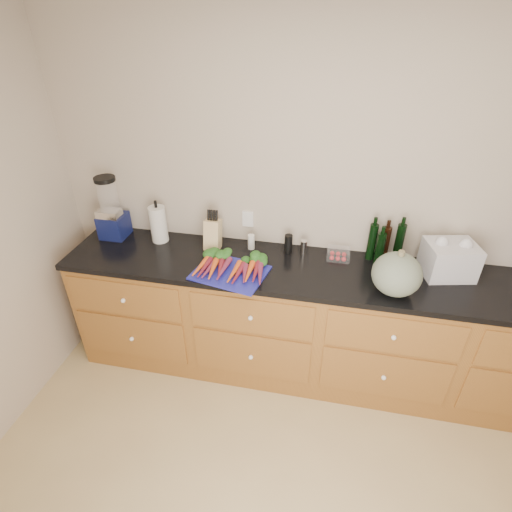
% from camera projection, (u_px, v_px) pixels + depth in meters
% --- Properties ---
extents(wall_back, '(4.10, 0.05, 2.60)m').
position_uv_depth(wall_back, '(333.00, 202.00, 2.75)').
color(wall_back, '#B8AA99').
rests_on(wall_back, ground).
extents(cabinets, '(3.60, 0.64, 0.90)m').
position_uv_depth(cabinets, '(320.00, 326.00, 2.93)').
color(cabinets, brown).
rests_on(cabinets, ground).
extents(countertop, '(3.64, 0.62, 0.04)m').
position_uv_depth(countertop, '(326.00, 273.00, 2.68)').
color(countertop, black).
rests_on(countertop, cabinets).
extents(cutting_board, '(0.52, 0.44, 0.01)m').
position_uv_depth(cutting_board, '(230.00, 273.00, 2.64)').
color(cutting_board, '#20229B').
rests_on(cutting_board, countertop).
extents(carrots, '(0.45, 0.33, 0.06)m').
position_uv_depth(carrots, '(232.00, 265.00, 2.66)').
color(carrots, orange).
rests_on(carrots, cutting_board).
extents(squash, '(0.30, 0.30, 0.27)m').
position_uv_depth(squash, '(397.00, 274.00, 2.40)').
color(squash, '#586655').
rests_on(squash, countertop).
extents(blender_appliance, '(0.19, 0.19, 0.47)m').
position_uv_depth(blender_appliance, '(111.00, 211.00, 2.96)').
color(blender_appliance, '#0F1649').
rests_on(blender_appliance, countertop).
extents(paper_towel, '(0.12, 0.12, 0.27)m').
position_uv_depth(paper_towel, '(158.00, 224.00, 2.94)').
color(paper_towel, silver).
rests_on(paper_towel, countertop).
extents(knife_block, '(0.11, 0.11, 0.22)m').
position_uv_depth(knife_block, '(213.00, 235.00, 2.87)').
color(knife_block, tan).
rests_on(knife_block, countertop).
extents(grinder_salt, '(0.05, 0.05, 0.11)m').
position_uv_depth(grinder_salt, '(251.00, 242.00, 2.88)').
color(grinder_salt, white).
rests_on(grinder_salt, countertop).
extents(grinder_pepper, '(0.06, 0.06, 0.14)m').
position_uv_depth(grinder_pepper, '(288.00, 244.00, 2.83)').
color(grinder_pepper, black).
rests_on(grinder_pepper, countertop).
extents(canister_chrome, '(0.05, 0.05, 0.11)m').
position_uv_depth(canister_chrome, '(304.00, 248.00, 2.82)').
color(canister_chrome, white).
rests_on(canister_chrome, countertop).
extents(tomato_box, '(0.16, 0.12, 0.07)m').
position_uv_depth(tomato_box, '(338.00, 254.00, 2.78)').
color(tomato_box, white).
rests_on(tomato_box, countertop).
extents(bottles, '(0.23, 0.12, 0.28)m').
position_uv_depth(bottles, '(384.00, 244.00, 2.71)').
color(bottles, black).
rests_on(bottles, countertop).
extents(grocery_bag, '(0.35, 0.31, 0.23)m').
position_uv_depth(grocery_bag, '(449.00, 260.00, 2.58)').
color(grocery_bag, silver).
rests_on(grocery_bag, countertop).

